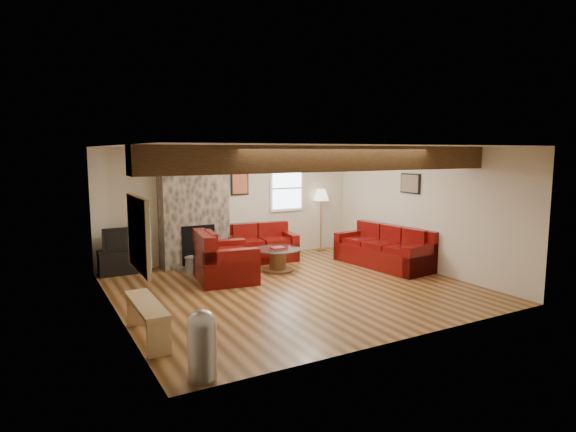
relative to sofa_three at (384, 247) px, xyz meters
name	(u,v)px	position (x,y,z in m)	size (l,w,h in m)	color
room	(294,219)	(-2.48, -0.51, 0.83)	(8.00, 8.00, 8.00)	#573517
oak_beam	(336,159)	(-2.48, -1.76, 1.89)	(6.00, 0.36, 0.38)	black
chimney_breast	(194,209)	(-3.48, 1.98, 0.80)	(1.40, 0.67, 2.50)	#37312A
back_window	(287,188)	(-1.13, 2.20, 1.13)	(0.90, 0.08, 1.10)	silver
hatch_window	(139,234)	(-5.44, -2.01, 1.03)	(0.08, 1.00, 0.90)	tan
ceiling_dome	(311,150)	(-1.58, 0.39, 2.02)	(0.40, 0.40, 0.18)	white
artwork_back	(240,183)	(-2.33, 2.20, 1.28)	(0.42, 0.06, 0.52)	black
artwork_right	(410,183)	(0.48, -0.21, 1.33)	(0.06, 0.55, 0.42)	black
sofa_three	(384,247)	(0.00, 0.00, 0.00)	(2.16, 0.91, 0.84)	#410408
loveseat	(261,243)	(-2.06, 1.72, -0.01)	(1.52, 0.87, 0.81)	#410408
armchair_red	(225,256)	(-3.36, 0.54, 0.05)	(1.16, 1.02, 0.94)	#410408
coffee_table	(278,260)	(-2.16, 0.70, -0.19)	(0.94, 0.94, 0.49)	#452C16
tv_cabinet	(124,262)	(-4.93, 2.02, -0.18)	(0.96, 0.38, 0.48)	black
television	(123,238)	(-4.93, 2.02, 0.29)	(0.80, 0.10, 0.46)	black
floor_lamp	(321,198)	(-0.26, 2.04, 0.87)	(0.39, 0.39, 1.50)	tan
pine_bench	(147,321)	(-5.31, -1.64, -0.17)	(0.31, 1.31, 0.49)	tan
pedal_bin	(202,345)	(-5.05, -3.06, -0.03)	(0.31, 0.31, 0.77)	#B0B1B6
coal_bucket	(192,264)	(-3.69, 1.51, -0.26)	(0.33, 0.33, 0.31)	gray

